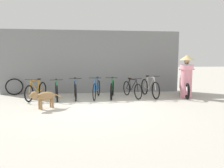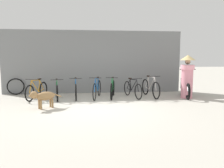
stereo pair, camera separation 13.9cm
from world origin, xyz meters
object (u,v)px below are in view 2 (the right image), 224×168
Objects in this scene: bicycle_0 at (37,91)px; bicycle_5 at (132,89)px; bicycle_6 at (150,88)px; bicycle_4 at (112,89)px; bicycle_3 at (97,89)px; motorcycle at (185,85)px; stray_dog at (43,96)px; spare_tire_left at (16,87)px; bicycle_1 at (57,91)px; person_in_robes at (187,75)px; bicycle_2 at (76,90)px.

bicycle_0 reaches higher than bicycle_5.
bicycle_4 is at bearing -97.21° from bicycle_6.
bicycle_3 is 3.60m from motorcycle.
motorcycle reaches higher than bicycle_5.
bicycle_5 is 0.80× the size of motorcycle.
motorcycle reaches higher than stray_dog.
spare_tire_left is at bearing -96.47° from bicycle_3.
bicycle_4 is 1.79× the size of stray_dog.
bicycle_5 is 2.18m from motorcycle.
bicycle_0 is 1.01× the size of bicycle_5.
bicycle_4 is (0.62, 0.06, -0.01)m from bicycle_3.
bicycle_1 is 0.95× the size of person_in_robes.
motorcycle is at bearing 74.00° from bicycle_5.
bicycle_4 is (2.15, 0.09, 0.02)m from bicycle_1.
bicycle_3 is 3.57m from person_in_robes.
bicycle_2 is 1.02× the size of bicycle_4.
bicycle_4 is at bearing 87.54° from bicycle_2.
bicycle_0 reaches higher than stray_dog.
person_in_robes is at bearing 77.62° from bicycle_1.
bicycle_6 is at bearing 100.56° from bicycle_4.
spare_tire_left is at bearing -117.74° from bicycle_5.
bicycle_1 is (0.77, -0.09, -0.01)m from bicycle_0.
bicycle_3 is 0.87× the size of motorcycle.
bicycle_2 is 1.44m from bicycle_4.
bicycle_4 reaches higher than spare_tire_left.
bicycle_3 is at bearing 82.57° from bicycle_1.
spare_tire_left is at bearing 10.61° from person_in_robes.
person_in_robes is at bearing 81.30° from bicycle_2.
bicycle_6 is 5.69m from spare_tire_left.
bicycle_3 is 0.62m from bicycle_4.
bicycle_6 reaches higher than bicycle_4.
bicycle_4 reaches higher than bicycle_0.
bicycle_4 is 1.54m from bicycle_6.
motorcycle is at bearing -9.82° from spare_tire_left.
stray_dog is (-1.73, -1.62, 0.04)m from bicycle_3.
bicycle_5 is 2.21× the size of spare_tire_left.
bicycle_6 is at bearing 168.04° from stray_dog.
motorcycle is at bearing 79.01° from bicycle_6.
spare_tire_left is at bearing -108.23° from bicycle_6.
bicycle_4 is 2.97m from person_in_robes.
bicycle_4 is 2.89m from stray_dog.
bicycle_0 is at bearing -105.03° from bicycle_5.
bicycle_3 is 1.42m from bicycle_5.
bicycle_3 is at bearing 84.36° from bicycle_2.
bicycle_1 is at bearing 100.00° from bicycle_0.
spare_tire_left is at bearing -94.51° from bicycle_4.
bicycle_5 is 1.72× the size of stray_dog.
bicycle_4 reaches higher than stray_dog.
person_in_robes is (3.51, -0.36, 0.56)m from bicycle_3.
bicycle_3 reaches higher than spare_tire_left.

